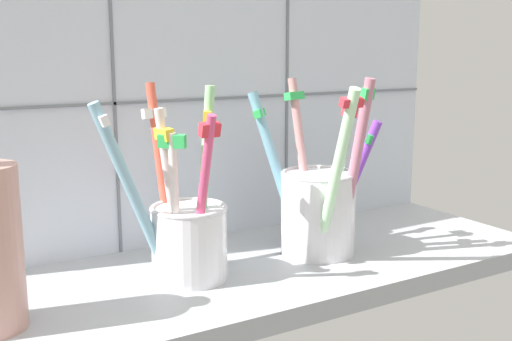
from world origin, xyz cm
name	(u,v)px	position (x,y,z in cm)	size (l,w,h in cm)	color
counter_slab	(257,274)	(0.00, 0.00, 1.00)	(64.00, 22.00, 2.00)	#9EA3A8
tile_wall_back	(202,58)	(0.00, 12.00, 22.50)	(64.00, 2.20, 45.00)	silver
toothbrush_cup_left	(185,230)	(-7.86, 0.25, 6.81)	(12.77, 11.05, 18.48)	white
toothbrush_cup_right	(318,204)	(7.56, 0.09, 7.37)	(11.16, 14.61, 18.86)	white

